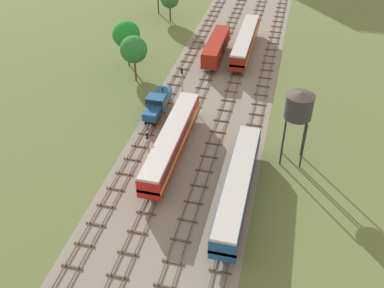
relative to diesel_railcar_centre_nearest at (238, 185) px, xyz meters
name	(u,v)px	position (x,y,z in m)	size (l,w,h in m)	color
ground_plane	(210,107)	(-7.42, 20.00, -2.60)	(480.00, 480.00, 0.00)	#5B6B3D
ballast_bed	(210,107)	(-7.42, 20.00, -2.59)	(18.83, 176.00, 0.01)	gray
track_far_left	(167,97)	(-14.83, 21.00, -2.46)	(2.40, 126.00, 0.29)	#47382D
track_left	(196,101)	(-9.89, 21.00, -2.46)	(2.40, 126.00, 0.29)	#47382D
track_centre_left	(227,105)	(-4.94, 21.00, -2.46)	(2.40, 126.00, 0.29)	#47382D
track_centre	(258,109)	(0.00, 21.00, -2.46)	(2.40, 126.00, 0.29)	#47382D
diesel_railcar_centre_nearest	(238,185)	(0.00, 0.00, 0.00)	(2.96, 20.50, 3.80)	#194C8C
diesel_railcar_left_near	(172,140)	(-9.89, 6.69, 0.00)	(2.96, 20.50, 3.80)	red
shunter_loco_far_left_mid	(157,103)	(-14.83, 16.11, -0.59)	(2.74, 8.46, 3.10)	#194C8C
freight_boxcar_left_midfar	(216,46)	(-9.88, 37.16, -0.15)	(2.87, 14.00, 3.60)	maroon
diesel_railcar_centre_left_far	(245,41)	(-4.94, 40.62, 0.00)	(2.96, 20.50, 3.80)	maroon
water_tower	(299,106)	(5.73, 9.63, 5.83)	(3.59, 3.59, 10.39)	#2D2826
signal_post_nearest	(148,144)	(-12.36, 4.38, 0.63)	(0.28, 0.47, 5.05)	gray
signal_post_near	(182,79)	(-12.36, 21.72, 0.84)	(0.28, 0.47, 5.42)	gray
lineside_tree_1	(126,34)	(-24.94, 30.82, 3.35)	(4.92, 4.92, 8.42)	#4C331E
lineside_tree_2	(134,50)	(-21.68, 25.54, 3.18)	(4.59, 4.59, 8.08)	#4C331E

